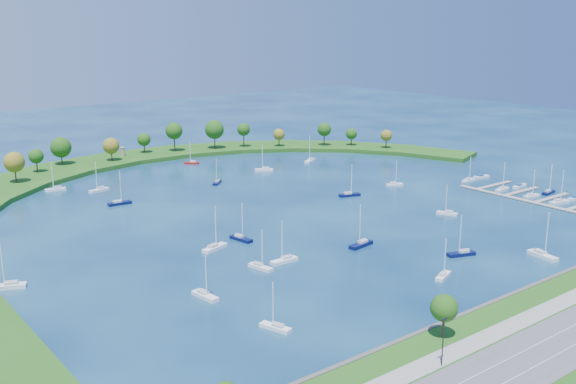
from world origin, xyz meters
TOP-DOWN VIEW (x-y plane):
  - ground at (0.00, 0.00)m, footprint 700.00×700.00m
  - breakwater at (-46.33, 48.72)m, footprint 286.74×247.64m
  - breakwater_trees at (-24.27, 88.54)m, footprint 237.69×95.78m
  - harbor_tower at (-10.91, 119.67)m, footprint 2.60×2.60m
  - dock_system at (85.30, -61.00)m, footprint 24.28×82.00m
  - moored_boat_0 at (-35.17, -22.36)m, footprint 3.77×8.69m
  - moored_boat_1 at (-44.90, -46.58)m, footprint 3.73×8.21m
  - moored_boat_2 at (-36.40, -46.54)m, footprint 8.61×2.52m
  - moored_boat_3 at (-64.22, -79.53)m, footprint 4.48×7.96m
  - moored_boat_4 at (-67.63, -54.39)m, footprint 3.41×8.63m
  - moored_boat_5 at (-47.83, 41.26)m, footprint 9.06×3.17m
  - moored_boat_6 at (-59.56, 77.62)m, footprint 8.46×3.53m
  - moored_boat_7 at (60.08, 58.04)m, footprint 9.11×6.73m
  - moored_boat_8 at (30.08, 55.39)m, footprint 8.37×6.52m
  - moored_boat_9 at (56.84, -1.76)m, footprint 7.53×4.36m
  - moored_boat_10 at (-104.91, -17.71)m, footprint 9.35×6.01m
  - moored_boat_11 at (8.55, -74.30)m, footprint 8.92×5.20m
  - moored_boat_12 at (39.66, -43.80)m, footprint 4.99×7.69m
  - moored_boat_13 at (-9.56, -82.31)m, footprint 7.68×4.55m
  - moored_boat_15 at (11.43, 89.96)m, footprint 6.70×6.28m
  - moored_boat_16 at (-45.92, 65.51)m, footprint 8.85×4.18m
  - moored_boat_17 at (26.12, -89.89)m, footprint 4.25×9.92m
  - moored_boat_18 at (-0.65, 47.22)m, footprint 6.93×6.61m
  - moored_boat_19 at (-46.56, -24.87)m, footprint 9.59×5.45m
  - moored_boat_20 at (29.65, -3.09)m, footprint 9.01×5.06m
  - moored_boat_21 at (-9.11, -49.97)m, footprint 9.47×3.92m
  - docked_boat_4 at (85.51, -60.19)m, footprint 9.15×3.91m
  - docked_boat_5 at (95.98, -60.97)m, footprint 8.21×2.34m
  - docked_boat_6 at (85.53, -48.35)m, footprint 7.84×3.02m
  - docked_boat_7 at (96.02, -49.42)m, footprint 8.32×3.33m
  - docked_boat_8 at (85.52, -34.82)m, footprint 8.27×3.37m
  - docked_boat_9 at (95.98, -36.13)m, footprint 8.81×3.62m
  - docked_boat_10 at (87.93, -16.19)m, footprint 7.51×2.45m
  - docked_boat_11 at (97.88, -15.48)m, footprint 8.30×3.31m

SIDE VIEW (x-z plane):
  - ground at x=0.00m, z-range 0.00..0.00m
  - dock_system at x=85.30m, z-range -0.45..1.15m
  - docked_boat_11 at x=97.88m, z-range -0.22..1.43m
  - docked_boat_5 at x=95.98m, z-range -0.22..1.45m
  - docked_boat_9 at x=95.98m, z-range -0.23..1.51m
  - moored_boat_15 at x=11.43m, z-range -4.41..6.15m
  - moored_boat_9 at x=56.84m, z-range -4.47..6.21m
  - docked_boat_10 at x=87.93m, z-range -4.58..6.33m
  - moored_boat_13 at x=-9.56m, z-range -4.58..6.33m
  - moored_boat_18 at x=-0.65m, z-range -4.62..6.38m
  - moored_boat_12 at x=39.66m, z-range -4.63..6.39m
  - docked_boat_6 at x=85.53m, z-range -4.73..6.50m
  - moored_boat_3 at x=-64.22m, z-range -4.75..6.53m
  - moored_boat_1 at x=-44.90m, z-range -4.93..6.72m
  - docked_boat_8 at x=85.52m, z-range -5.00..6.80m
  - docked_boat_7 at x=96.02m, z-range -5.04..6.85m
  - moored_boat_6 at x=-59.56m, z-range -5.13..6.94m
  - moored_boat_4 at x=-67.63m, z-range -5.26..7.09m
  - moored_boat_0 at x=-35.17m, z-range -5.27..7.10m
  - moored_boat_8 at x=30.08m, z-range -5.27..7.11m
  - moored_boat_16 at x=-45.92m, z-range -5.35..7.20m
  - moored_boat_2 at x=-36.40m, z-range -5.38..7.23m
  - moored_boat_11 at x=8.55m, z-range -5.41..7.26m
  - moored_boat_20 at x=29.65m, z-range -5.45..7.31m
  - docked_boat_4 at x=85.51m, z-range -5.57..7.45m
  - moored_boat_5 at x=-47.83m, z-range -5.60..7.47m
  - moored_boat_7 at x=60.08m, z-range -5.71..7.61m
  - moored_boat_10 at x=-104.91m, z-range -5.74..7.63m
  - moored_boat_21 at x=-9.11m, z-range -5.80..7.71m
  - moored_boat_19 at x=-46.56m, z-range -5.84..7.75m
  - moored_boat_17 at x=26.12m, z-range -6.09..8.04m
  - breakwater at x=-46.33m, z-range -0.01..1.99m
  - harbor_tower at x=-10.91m, z-range 2.05..6.48m
  - breakwater_trees at x=-24.27m, z-range 3.17..18.42m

